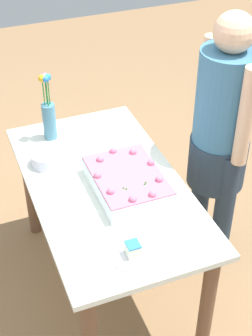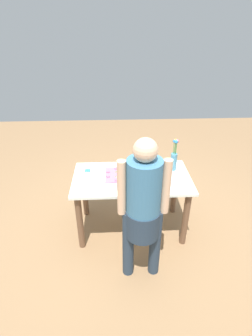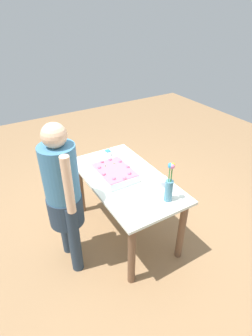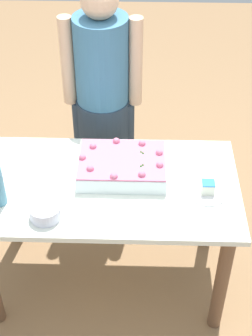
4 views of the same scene
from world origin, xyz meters
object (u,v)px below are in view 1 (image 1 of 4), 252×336
object	(u,v)px
sheet_cake	(127,181)
serving_plate_with_slice	(133,253)
flower_vase	(49,114)
person_standing	(221,131)
cake_knife	(95,138)
fruit_bowl	(45,159)

from	to	relation	value
sheet_cake	serving_plate_with_slice	world-z (taller)	sheet_cake
sheet_cake	serving_plate_with_slice	distance (m)	0.44
flower_vase	person_standing	size ratio (longest dim) A/B	0.26
person_standing	flower_vase	bearing A→B (deg)	-28.50
serving_plate_with_slice	person_standing	world-z (taller)	person_standing
cake_knife	fruit_bowl	xyz separation A→B (m)	(-0.13, 0.31, 0.03)
serving_plate_with_slice	fruit_bowl	xyz separation A→B (m)	(0.75, 0.18, 0.01)
fruit_bowl	cake_knife	bearing A→B (deg)	-66.68
cake_knife	fruit_bowl	size ratio (longest dim) A/B	1.40
serving_plate_with_slice	flower_vase	size ratio (longest dim) A/B	0.49
fruit_bowl	flower_vase	bearing A→B (deg)	-21.11
sheet_cake	cake_knife	size ratio (longest dim) A/B	2.15
cake_knife	serving_plate_with_slice	bearing A→B (deg)	-165.20
serving_plate_with_slice	sheet_cake	bearing A→B (deg)	-18.56
fruit_bowl	person_standing	xyz separation A→B (m)	(-0.21, -0.89, 0.09)
sheet_cake	cake_knife	world-z (taller)	sheet_cake
sheet_cake	flower_vase	bearing A→B (deg)	21.85
flower_vase	person_standing	distance (m)	0.92
sheet_cake	serving_plate_with_slice	bearing A→B (deg)	161.44
sheet_cake	person_standing	size ratio (longest dim) A/B	0.29
flower_vase	fruit_bowl	distance (m)	0.28
serving_plate_with_slice	person_standing	xyz separation A→B (m)	(0.55, -0.72, 0.10)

